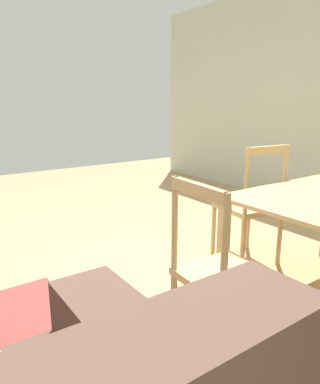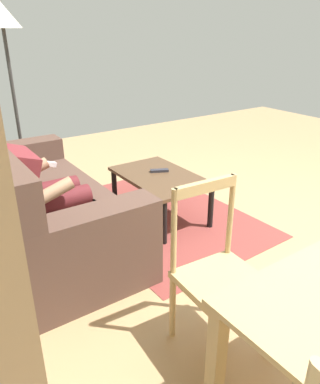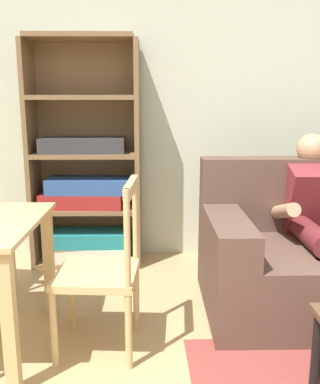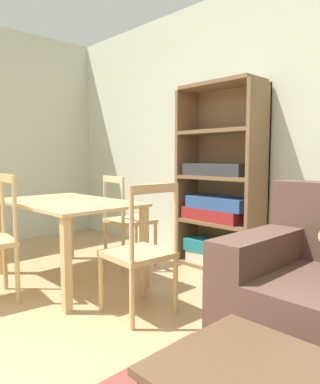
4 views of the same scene
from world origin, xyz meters
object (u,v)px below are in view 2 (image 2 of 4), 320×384
person_lounging (34,190)px  couch (36,208)px  coffee_table (160,181)px  dining_chair_facing_couch (219,277)px  tv_remote (159,171)px  floor_lamp (4,34)px

person_lounging → couch: bearing=-12.1°
coffee_table → couch: bearing=82.2°
couch → dining_chair_facing_couch: (-1.61, -0.48, 0.11)m
person_lounging → dining_chair_facing_couch: size_ratio=1.19×
coffee_table → tv_remote: 0.11m
couch → coffee_table: bearing=-97.8°
couch → floor_lamp: bearing=-11.8°
tv_remote → floor_lamp: bearing=-120.5°
person_lounging → dining_chair_facing_couch: 1.48m
dining_chair_facing_couch → floor_lamp: floor_lamp is taller
couch → floor_lamp: 1.83m
tv_remote → dining_chair_facing_couch: (-1.54, 0.67, 0.01)m
dining_chair_facing_couch → floor_lamp: 3.13m
couch → dining_chair_facing_couch: 1.69m
couch → dining_chair_facing_couch: couch is taller
tv_remote → floor_lamp: floor_lamp is taller
person_lounging → dining_chair_facing_couch: (-1.38, -0.53, -0.14)m
coffee_table → floor_lamp: 2.08m
person_lounging → coffee_table: size_ratio=1.19×
couch → floor_lamp: size_ratio=1.05×
coffee_table → tv_remote: size_ratio=5.51×
couch → person_lounging: 0.35m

